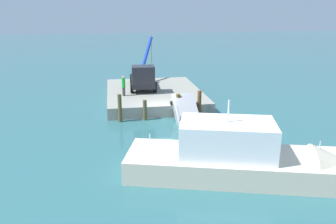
{
  "coord_description": "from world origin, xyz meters",
  "views": [
    {
      "loc": [
        27.39,
        -4.11,
        9.03
      ],
      "look_at": [
        0.71,
        0.4,
        0.62
      ],
      "focal_mm": 36.08,
      "sensor_mm": 36.0,
      "label": 1
    }
  ],
  "objects_px": {
    "dock_worker": "(124,86)",
    "moored_yacht": "(269,169)",
    "crane_truck": "(143,77)",
    "salvaged_car": "(186,113)"
  },
  "relations": [
    {
      "from": "crane_truck",
      "to": "dock_worker",
      "type": "distance_m",
      "value": 3.23
    },
    {
      "from": "dock_worker",
      "to": "moored_yacht",
      "type": "xyz_separation_m",
      "value": [
        15.58,
        7.27,
        -1.49
      ]
    },
    {
      "from": "dock_worker",
      "to": "moored_yacht",
      "type": "relative_size",
      "value": 0.13
    },
    {
      "from": "crane_truck",
      "to": "dock_worker",
      "type": "bearing_deg",
      "value": -40.1
    },
    {
      "from": "dock_worker",
      "to": "moored_yacht",
      "type": "height_order",
      "value": "moored_yacht"
    },
    {
      "from": "salvaged_car",
      "to": "moored_yacht",
      "type": "xyz_separation_m",
      "value": [
        10.35,
        2.4,
        -0.2
      ]
    },
    {
      "from": "dock_worker",
      "to": "moored_yacht",
      "type": "distance_m",
      "value": 17.26
    },
    {
      "from": "dock_worker",
      "to": "salvaged_car",
      "type": "relative_size",
      "value": 0.47
    },
    {
      "from": "crane_truck",
      "to": "salvaged_car",
      "type": "distance_m",
      "value": 8.34
    },
    {
      "from": "salvaged_car",
      "to": "crane_truck",
      "type": "bearing_deg",
      "value": -160.04
    }
  ]
}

